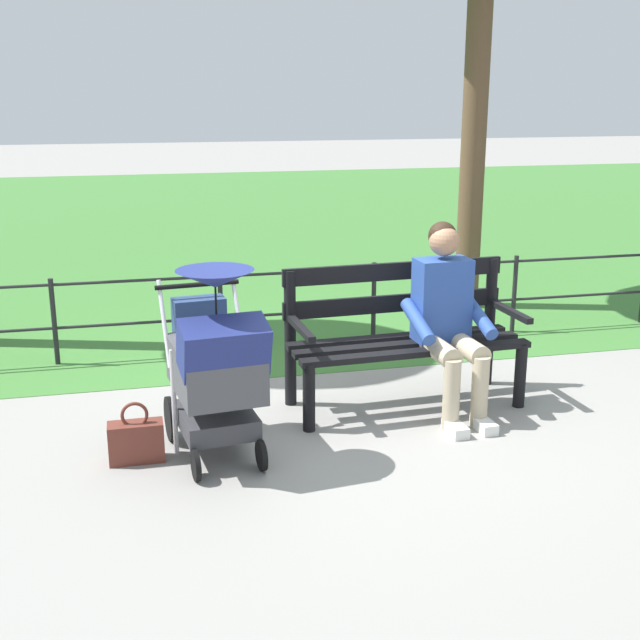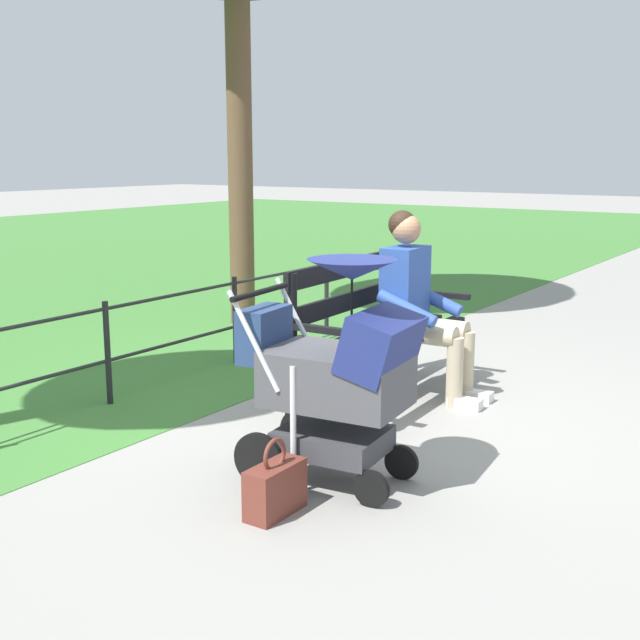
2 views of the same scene
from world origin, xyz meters
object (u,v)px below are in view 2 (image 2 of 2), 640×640
at_px(park_bench, 373,324).
at_px(stroller, 338,370).
at_px(person_on_bench, 419,300).
at_px(handbag, 275,488).

relative_size(park_bench, stroller, 1.41).
relative_size(park_bench, person_on_bench, 1.27).
distance_m(park_bench, stroller, 1.47).
xyz_separation_m(park_bench, stroller, (1.34, 0.59, 0.07)).
height_order(park_bench, handbag, park_bench).
bearing_deg(stroller, person_on_bench, -167.02).
height_order(park_bench, stroller, stroller).
distance_m(stroller, handbag, 0.67).
xyz_separation_m(person_on_bench, stroller, (1.58, 0.36, -0.08)).
height_order(park_bench, person_on_bench, person_on_bench).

